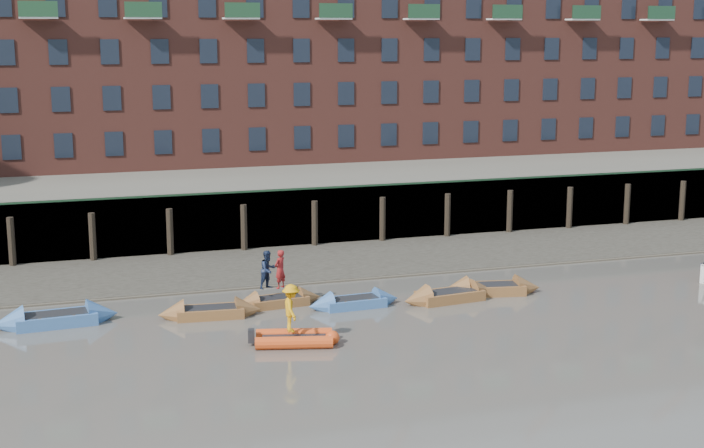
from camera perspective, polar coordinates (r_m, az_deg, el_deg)
name	(u,v)px	position (r m, az deg, el deg)	size (l,w,h in m)	color
ground	(426,381)	(34.37, 4.35, -9.11)	(220.00, 220.00, 0.00)	#5A554D
foreshore	(297,264)	(50.79, -3.22, -2.35)	(110.00, 8.00, 0.50)	#3D382F
mud_band	(314,280)	(47.60, -2.21, -3.27)	(110.00, 1.60, 0.10)	#4C4336
river_wall	(277,219)	(54.61, -4.38, 0.31)	(110.00, 1.23, 3.30)	#2D2A26
bank_terrace	(231,183)	(67.75, -7.03, 2.40)	(110.00, 28.00, 3.20)	#5E594D
apartment_terrace	(225,16)	(67.94, -7.42, 11.92)	(80.60, 15.56, 20.98)	brown
rowboat_1	(56,319)	(42.19, -16.84, -5.32)	(5.10, 1.83, 1.45)	#3C66A1
rowboat_2	(210,312)	(41.91, -8.26, -5.09)	(4.43, 1.65, 1.26)	brown
rowboat_3	(278,301)	(43.30, -4.32, -4.50)	(4.10, 1.60, 1.16)	brown
rowboat_4	(354,302)	(42.96, 0.12, -4.58)	(4.22, 1.42, 1.21)	#3C66A1
rowboat_5	(450,296)	(44.13, 5.72, -4.17)	(4.72, 1.88, 1.33)	brown
rowboat_6	(492,289)	(45.51, 8.12, -3.76)	(4.73, 2.13, 1.33)	brown
rib_tender	(298,338)	(38.05, -3.19, -6.66)	(3.33, 2.19, 0.56)	#E04817
person_rower_a	(280,269)	(42.98, -4.21, -2.64)	(0.63, 0.41, 1.72)	maroon
person_rower_b	(268,270)	(42.96, -4.91, -2.66)	(0.83, 0.65, 1.71)	#19233F
person_rib_crew	(291,308)	(37.73, -3.56, -4.90)	(1.20, 0.69, 1.86)	orange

